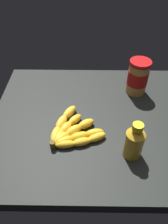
{
  "coord_description": "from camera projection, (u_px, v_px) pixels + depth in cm",
  "views": [
    {
      "loc": [
        -4.0,
        -64.29,
        64.32
      ],
      "look_at": [
        -4.89,
        -1.29,
        4.7
      ],
      "focal_mm": 34.84,
      "sensor_mm": 36.0,
      "label": 1
    }
  ],
  "objects": [
    {
      "name": "ground_plane",
      "position": [
        96.0,
        122.0,
        0.92
      ],
      "size": [
        86.91,
        73.57,
        4.73
      ],
      "primitive_type": "cube",
      "color": "black"
    },
    {
      "name": "banana_bunch",
      "position": [
        72.0,
        131.0,
        0.83
      ],
      "size": [
        22.0,
        23.1,
        3.5
      ],
      "color": "gold",
      "rests_on": "ground_plane"
    },
    {
      "name": "honey_bottle",
      "position": [
        134.0,
        142.0,
        0.73
      ],
      "size": [
        6.49,
        6.49,
        15.18
      ],
      "color": "gold",
      "rests_on": "ground_plane"
    },
    {
      "name": "peanut_butter_jar",
      "position": [
        138.0,
        77.0,
        0.98
      ],
      "size": [
        9.47,
        9.47,
        16.39
      ],
      "color": "#BF8442",
      "rests_on": "ground_plane"
    }
  ]
}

